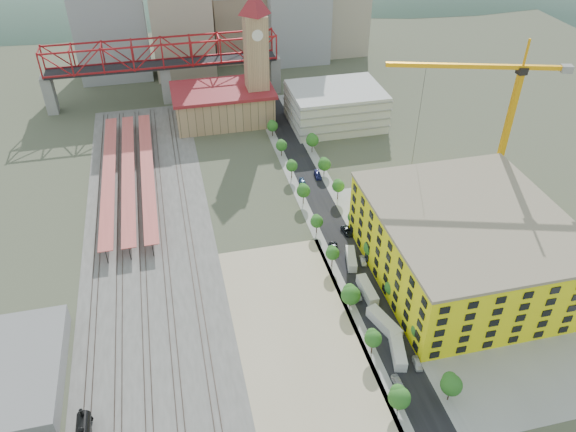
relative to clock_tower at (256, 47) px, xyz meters
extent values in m
plane|color=#474C38|center=(-8.00, -79.99, -28.70)|extent=(400.00, 400.00, 0.00)
cube|color=#605E59|center=(-44.00, -62.49, -28.67)|extent=(36.00, 165.00, 0.06)
cube|color=tan|center=(-12.00, -111.49, -28.67)|extent=(28.00, 67.00, 0.06)
cube|color=black|center=(8.00, -64.99, -28.67)|extent=(12.00, 170.00, 0.06)
cube|color=gray|center=(2.50, -64.99, -28.68)|extent=(3.00, 170.00, 0.04)
cube|color=gray|center=(13.50, -64.99, -28.68)|extent=(3.00, 170.00, 0.04)
cube|color=gray|center=(37.00, -99.99, -28.67)|extent=(50.00, 90.00, 0.06)
cube|color=#382B23|center=(-58.72, -62.49, -28.55)|extent=(0.12, 160.00, 0.18)
cube|color=#382B23|center=(-57.28, -62.49, -28.55)|extent=(0.12, 160.00, 0.18)
cube|color=#382B23|center=(-52.72, -62.49, -28.55)|extent=(0.12, 160.00, 0.18)
cube|color=#382B23|center=(-51.28, -62.49, -28.55)|extent=(0.12, 160.00, 0.18)
cube|color=#382B23|center=(-46.72, -62.49, -28.55)|extent=(0.12, 160.00, 0.18)
cube|color=#382B23|center=(-45.28, -62.49, -28.55)|extent=(0.12, 160.00, 0.18)
cube|color=#382B23|center=(-40.72, -62.49, -28.55)|extent=(0.12, 160.00, 0.18)
cube|color=#382B23|center=(-39.28, -62.49, -28.55)|extent=(0.12, 160.00, 0.18)
cube|color=#382B23|center=(-33.72, -62.49, -28.55)|extent=(0.12, 160.00, 0.18)
cube|color=#382B23|center=(-32.28, -62.49, -28.55)|extent=(0.12, 160.00, 0.18)
cube|color=#D75A52|center=(-55.00, -34.99, -24.70)|extent=(4.00, 80.00, 0.25)
cylinder|color=black|center=(-55.00, -34.99, -26.70)|extent=(0.24, 0.24, 4.00)
cube|color=#D75A52|center=(-49.00, -34.99, -24.70)|extent=(4.00, 80.00, 0.25)
cylinder|color=black|center=(-49.00, -34.99, -26.70)|extent=(0.24, 0.24, 4.00)
cube|color=#D75A52|center=(-43.00, -34.99, -24.70)|extent=(4.00, 80.00, 0.25)
cylinder|color=black|center=(-43.00, -34.99, -26.70)|extent=(0.24, 0.24, 4.00)
cube|color=tan|center=(-13.00, 2.01, -22.70)|extent=(36.00, 22.00, 12.00)
cube|color=maroon|center=(-13.00, 2.01, -16.20)|extent=(38.00, 24.00, 1.20)
cube|color=tan|center=(0.00, 0.01, -8.70)|extent=(8.00, 8.00, 40.00)
cylinder|color=white|center=(0.00, -4.09, 5.30)|extent=(4.00, 0.30, 4.00)
cube|color=silver|center=(28.00, -9.99, -21.70)|extent=(34.00, 26.00, 14.00)
cube|color=gray|center=(-78.00, 25.01, -21.20)|extent=(4.00, 6.00, 15.00)
cube|color=gray|center=(12.00, 25.01, -21.20)|extent=(4.00, 6.00, 15.00)
cube|color=gray|center=(-33.00, 25.01, -21.20)|extent=(4.00, 6.00, 15.00)
cube|color=black|center=(-33.00, 25.01, -13.20)|extent=(90.00, 9.00, 1.00)
cube|color=#FFFC15|center=(34.00, -99.99, -19.70)|extent=(44.00, 50.00, 18.00)
cube|color=gray|center=(34.00, -99.99, -10.30)|extent=(44.60, 50.60, 0.80)
cube|color=gray|center=(-74.00, -109.99, -26.20)|extent=(22.00, 32.00, 5.00)
cube|color=#9EA0A3|center=(-53.00, 60.01, -9.70)|extent=(30.00, 25.00, 38.00)
cube|color=#B2A58C|center=(-23.00, 55.01, -2.70)|extent=(26.00, 22.00, 52.00)
cube|color=gray|center=(4.00, 70.01, -13.70)|extent=(24.00, 24.00, 30.00)
cube|color=#B2A58C|center=(54.00, 65.01, -6.70)|extent=(22.00, 20.00, 44.00)
cube|color=brown|center=(-10.00, 80.01, -15.70)|extent=(20.00, 20.00, 26.00)
ellipsoid|color=#4C6B59|center=(-88.00, 180.01, -96.70)|extent=(396.00, 216.00, 180.00)
ellipsoid|color=#4C6B59|center=(32.00, 180.01, -120.70)|extent=(484.00, 264.00, 220.00)
ellipsoid|color=#4C6B59|center=(152.00, 180.01, -98.70)|extent=(418.00, 228.00, 190.00)
cylinder|color=black|center=(-58.00, -124.57, -24.06)|extent=(0.77, 0.77, 1.76)
sphere|color=black|center=(-58.00, -127.88, -24.62)|extent=(1.10, 1.10, 1.10)
cone|color=black|center=(-58.00, -122.58, -27.70)|extent=(2.87, 1.76, 2.87)
cube|color=#FCA910|center=(57.02, -73.83, -7.78)|extent=(1.49, 1.49, 41.83)
cube|color=black|center=(57.02, -73.83, 14.06)|extent=(2.32, 2.32, 1.86)
cube|color=#FCA910|center=(40.09, -68.80, 14.99)|extent=(34.18, 11.13, 1.12)
cube|color=#FCA910|center=(62.37, -75.42, 14.99)|extent=(11.01, 4.25, 1.12)
cube|color=gray|center=(67.72, -77.01, 14.81)|extent=(3.34, 3.02, 1.86)
cube|color=#FCA910|center=(57.02, -73.83, 18.71)|extent=(0.46, 0.46, 7.44)
cube|color=silver|center=(8.00, -121.59, -27.34)|extent=(4.85, 10.26, 2.72)
cube|color=silver|center=(8.00, -113.28, -27.30)|extent=(5.66, 10.56, 2.80)
cube|color=silver|center=(8.00, -101.93, -27.39)|extent=(2.67, 9.61, 2.62)
cube|color=silver|center=(8.00, -89.48, -27.50)|extent=(4.15, 9.02, 2.39)
imported|color=#B9B9B9|center=(5.00, -129.34, -27.95)|extent=(1.97, 4.48, 1.50)
imported|color=gray|center=(5.00, -102.02, -27.93)|extent=(1.98, 4.75, 1.53)
imported|color=black|center=(5.00, -83.76, -27.98)|extent=(3.19, 5.49, 1.44)
imported|color=navy|center=(5.00, -49.71, -28.02)|extent=(2.21, 4.81, 1.36)
imported|color=silver|center=(11.00, -125.48, -28.00)|extent=(2.24, 4.30, 1.40)
imported|color=#ADAEB3|center=(11.00, -90.35, -28.04)|extent=(1.89, 4.11, 1.30)
imported|color=black|center=(11.00, -77.15, -28.00)|extent=(2.91, 5.26, 1.39)
imported|color=navy|center=(11.00, -46.29, -27.96)|extent=(2.46, 5.20, 1.47)
camera|label=1|loc=(-34.48, -196.24, 69.07)|focal=35.00mm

